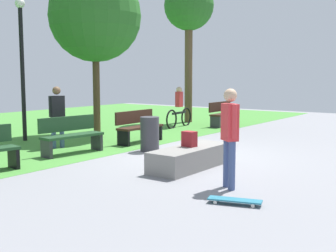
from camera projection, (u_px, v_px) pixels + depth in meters
The scene contains 14 objects.
ground_plane at pixel (184, 155), 10.48m from camera, with size 28.00×28.00×0.00m, color gray.
concrete_ledge at pixel (190, 158), 9.02m from camera, with size 2.11×0.73×0.44m, color gray.
backpack_on_ledge at pixel (189, 139), 9.06m from camera, with size 0.28×0.20×0.32m, color maroon.
skater_performing_trick at pixel (230, 131), 7.33m from camera, with size 0.36×0.37×1.70m.
skateboard_by_ledge at pixel (235, 200), 6.51m from camera, with size 0.42×0.82×0.08m.
park_bench_near_path at pixel (223, 113), 16.49m from camera, with size 1.61×0.49×0.91m.
park_bench_center_lawn at pixel (139, 126), 12.42m from camera, with size 1.61×0.49×0.91m.
park_bench_far_left at pixel (71, 134), 10.67m from camera, with size 1.64×0.64×0.91m.
tree_broad_elm at pixel (189, 8), 17.33m from camera, with size 1.99×1.99×5.67m.
tree_young_birch at pixel (95, 16), 13.60m from camera, with size 2.89×2.89×5.21m.
lamp_post at pixel (22, 55), 12.53m from camera, with size 0.28×0.28×4.08m.
trash_bin at pixel (150, 134), 11.04m from camera, with size 0.48×0.48×0.87m, color #333338.
pedestrian_with_backpack at pixel (57, 111), 11.45m from camera, with size 0.42×0.43×1.63m.
cyclist_on_bicycle at pixel (179, 110), 16.10m from camera, with size 1.82×0.23×1.52m.
Camera 1 is at (-8.56, -5.79, 1.93)m, focal length 46.66 mm.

